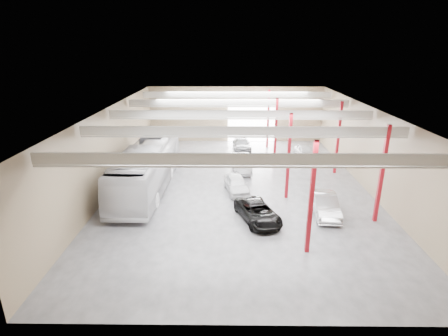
{
  "coord_description": "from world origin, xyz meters",
  "views": [
    {
      "loc": [
        -1.04,
        -28.43,
        11.87
      ],
      "look_at": [
        -1.33,
        -1.0,
        2.2
      ],
      "focal_mm": 28.0,
      "sensor_mm": 36.0,
      "label": 1
    }
  ],
  "objects_px": {
    "black_sedan": "(258,212)",
    "car_row_b": "(241,163)",
    "car_right_near": "(325,205)",
    "car_row_c": "(242,144)",
    "car_right_far": "(305,151)",
    "coach_bus": "(147,168)",
    "car_row_a": "(236,184)"
  },
  "relations": [
    {
      "from": "black_sedan",
      "to": "car_row_c",
      "type": "bearing_deg",
      "value": 73.18
    },
    {
      "from": "car_row_a",
      "to": "car_right_far",
      "type": "bearing_deg",
      "value": 40.19
    },
    {
      "from": "car_right_near",
      "to": "car_right_far",
      "type": "relative_size",
      "value": 1.13
    },
    {
      "from": "car_right_near",
      "to": "coach_bus",
      "type": "bearing_deg",
      "value": 165.72
    },
    {
      "from": "car_row_c",
      "to": "car_right_far",
      "type": "bearing_deg",
      "value": -27.54
    },
    {
      "from": "coach_bus",
      "to": "car_row_a",
      "type": "xyz_separation_m",
      "value": [
        7.65,
        -0.57,
        -1.24
      ]
    },
    {
      "from": "car_row_a",
      "to": "car_right_near",
      "type": "bearing_deg",
      "value": -43.61
    },
    {
      "from": "car_right_far",
      "to": "car_row_a",
      "type": "bearing_deg",
      "value": -132.84
    },
    {
      "from": "car_right_near",
      "to": "car_right_far",
      "type": "bearing_deg",
      "value": 88.25
    },
    {
      "from": "car_row_b",
      "to": "coach_bus",
      "type": "bearing_deg",
      "value": -153.8
    },
    {
      "from": "car_row_b",
      "to": "car_right_near",
      "type": "distance_m",
      "value": 11.14
    },
    {
      "from": "car_right_far",
      "to": "black_sedan",
      "type": "bearing_deg",
      "value": -117.44
    },
    {
      "from": "black_sedan",
      "to": "car_right_near",
      "type": "distance_m",
      "value": 5.17
    },
    {
      "from": "black_sedan",
      "to": "car_row_a",
      "type": "distance_m",
      "value": 5.38
    },
    {
      "from": "car_right_near",
      "to": "black_sedan",
      "type": "bearing_deg",
      "value": -163.77
    },
    {
      "from": "black_sedan",
      "to": "car_row_b",
      "type": "xyz_separation_m",
      "value": [
        -0.8,
        10.57,
        0.13
      ]
    },
    {
      "from": "coach_bus",
      "to": "car_row_b",
      "type": "distance_m",
      "value": 9.62
    },
    {
      "from": "car_row_c",
      "to": "car_right_near",
      "type": "bearing_deg",
      "value": -75.76
    },
    {
      "from": "car_row_c",
      "to": "car_row_a",
      "type": "bearing_deg",
      "value": -97.9
    },
    {
      "from": "black_sedan",
      "to": "car_right_near",
      "type": "xyz_separation_m",
      "value": [
        5.05,
        1.09,
        0.1
      ]
    },
    {
      "from": "car_row_b",
      "to": "car_right_near",
      "type": "relative_size",
      "value": 1.04
    },
    {
      "from": "coach_bus",
      "to": "black_sedan",
      "type": "distance_m",
      "value": 10.81
    },
    {
      "from": "black_sedan",
      "to": "car_row_c",
      "type": "distance_m",
      "value": 18.07
    },
    {
      "from": "car_row_c",
      "to": "car_right_far",
      "type": "relative_size",
      "value": 1.16
    },
    {
      "from": "car_row_b",
      "to": "car_row_c",
      "type": "relative_size",
      "value": 1.01
    },
    {
      "from": "car_row_a",
      "to": "car_row_c",
      "type": "distance_m",
      "value": 12.9
    },
    {
      "from": "car_right_far",
      "to": "car_row_c",
      "type": "bearing_deg",
      "value": 152.11
    },
    {
      "from": "coach_bus",
      "to": "car_right_far",
      "type": "bearing_deg",
      "value": 31.99
    },
    {
      "from": "car_row_a",
      "to": "car_row_c",
      "type": "xyz_separation_m",
      "value": [
        0.93,
        12.87,
        -0.02
      ]
    },
    {
      "from": "car_row_a",
      "to": "car_row_b",
      "type": "distance_m",
      "value": 5.4
    },
    {
      "from": "car_row_b",
      "to": "car_right_near",
      "type": "height_order",
      "value": "car_row_b"
    },
    {
      "from": "car_row_a",
      "to": "car_row_b",
      "type": "bearing_deg",
      "value": 72.57
    }
  ]
}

